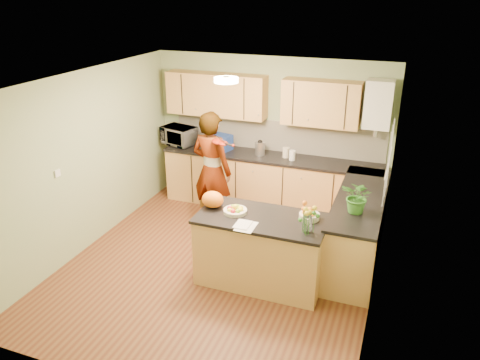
% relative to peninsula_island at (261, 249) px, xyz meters
% --- Properties ---
extents(floor, '(4.50, 4.50, 0.00)m').
position_rel_peninsula_island_xyz_m(floor, '(-0.63, 0.13, -0.46)').
color(floor, '#572A18').
rests_on(floor, ground).
extents(ceiling, '(4.00, 4.50, 0.02)m').
position_rel_peninsula_island_xyz_m(ceiling, '(-0.63, 0.13, 2.04)').
color(ceiling, white).
rests_on(ceiling, wall_back).
extents(wall_back, '(4.00, 0.02, 2.50)m').
position_rel_peninsula_island_xyz_m(wall_back, '(-0.63, 2.38, 0.79)').
color(wall_back, '#8CA676').
rests_on(wall_back, floor).
extents(wall_front, '(4.00, 0.02, 2.50)m').
position_rel_peninsula_island_xyz_m(wall_front, '(-0.63, -2.12, 0.79)').
color(wall_front, '#8CA676').
rests_on(wall_front, floor).
extents(wall_left, '(0.02, 4.50, 2.50)m').
position_rel_peninsula_island_xyz_m(wall_left, '(-2.63, 0.13, 0.79)').
color(wall_left, '#8CA676').
rests_on(wall_left, floor).
extents(wall_right, '(0.02, 4.50, 2.50)m').
position_rel_peninsula_island_xyz_m(wall_right, '(1.37, 0.13, 0.79)').
color(wall_right, '#8CA676').
rests_on(wall_right, floor).
extents(back_counter, '(3.64, 0.62, 0.94)m').
position_rel_peninsula_island_xyz_m(back_counter, '(-0.53, 2.08, 0.01)').
color(back_counter, tan).
rests_on(back_counter, floor).
extents(right_counter, '(0.62, 2.24, 0.94)m').
position_rel_peninsula_island_xyz_m(right_counter, '(1.07, 0.98, 0.01)').
color(right_counter, tan).
rests_on(right_counter, floor).
extents(splashback, '(3.60, 0.02, 0.52)m').
position_rel_peninsula_island_xyz_m(splashback, '(-0.53, 2.37, 0.74)').
color(splashback, white).
rests_on(splashback, back_counter).
extents(upper_cabinets, '(3.20, 0.34, 0.70)m').
position_rel_peninsula_island_xyz_m(upper_cabinets, '(-0.80, 2.21, 1.39)').
color(upper_cabinets, tan).
rests_on(upper_cabinets, wall_back).
extents(boiler, '(0.40, 0.30, 0.86)m').
position_rel_peninsula_island_xyz_m(boiler, '(1.07, 2.22, 1.44)').
color(boiler, white).
rests_on(boiler, wall_back).
extents(window_right, '(0.01, 1.30, 1.05)m').
position_rel_peninsula_island_xyz_m(window_right, '(1.37, 0.73, 1.09)').
color(window_right, white).
rests_on(window_right, wall_right).
extents(light_switch, '(0.02, 0.09, 0.09)m').
position_rel_peninsula_island_xyz_m(light_switch, '(-2.61, -0.47, 0.84)').
color(light_switch, white).
rests_on(light_switch, wall_left).
extents(ceiling_lamp, '(0.30, 0.30, 0.07)m').
position_rel_peninsula_island_xyz_m(ceiling_lamp, '(-0.63, 0.43, 2.00)').
color(ceiling_lamp, '#FFEABF').
rests_on(ceiling_lamp, ceiling).
extents(peninsula_island, '(1.59, 0.81, 0.91)m').
position_rel_peninsula_island_xyz_m(peninsula_island, '(0.00, 0.00, 0.00)').
color(peninsula_island, tan).
rests_on(peninsula_island, floor).
extents(fruit_dish, '(0.30, 0.30, 0.10)m').
position_rel_peninsula_island_xyz_m(fruit_dish, '(-0.35, 0.00, 0.50)').
color(fruit_dish, beige).
rests_on(fruit_dish, peninsula_island).
extents(orange_bowl, '(0.25, 0.25, 0.15)m').
position_rel_peninsula_island_xyz_m(orange_bowl, '(0.55, 0.15, 0.52)').
color(orange_bowl, beige).
rests_on(orange_bowl, peninsula_island).
extents(flower_vase, '(0.23, 0.23, 0.43)m').
position_rel_peninsula_island_xyz_m(flower_vase, '(0.60, -0.18, 0.74)').
color(flower_vase, silver).
rests_on(flower_vase, peninsula_island).
extents(orange_bag, '(0.36, 0.33, 0.21)m').
position_rel_peninsula_island_xyz_m(orange_bag, '(-0.68, 0.05, 0.56)').
color(orange_bag, orange).
rests_on(orange_bag, peninsula_island).
extents(papers, '(0.22, 0.29, 0.01)m').
position_rel_peninsula_island_xyz_m(papers, '(-0.10, -0.30, 0.46)').
color(papers, silver).
rests_on(papers, peninsula_island).
extents(violinist, '(0.75, 0.58, 1.85)m').
position_rel_peninsula_island_xyz_m(violinist, '(-1.18, 1.18, 0.47)').
color(violinist, '#DCA186').
rests_on(violinist, floor).
extents(violin, '(0.57, 0.50, 0.14)m').
position_rel_peninsula_island_xyz_m(violin, '(-0.98, 0.96, 1.02)').
color(violin, '#4D0C04').
rests_on(violin, violinist).
extents(microwave, '(0.65, 0.52, 0.31)m').
position_rel_peninsula_island_xyz_m(microwave, '(-2.22, 2.11, 0.64)').
color(microwave, white).
rests_on(microwave, back_counter).
extents(blue_box, '(0.38, 0.32, 0.26)m').
position_rel_peninsula_island_xyz_m(blue_box, '(-1.40, 2.12, 0.61)').
color(blue_box, navy).
rests_on(blue_box, back_counter).
extents(kettle, '(0.16, 0.16, 0.30)m').
position_rel_peninsula_island_xyz_m(kettle, '(-0.71, 2.07, 0.60)').
color(kettle, silver).
rests_on(kettle, back_counter).
extents(jar_cream, '(0.14, 0.14, 0.17)m').
position_rel_peninsula_island_xyz_m(jar_cream, '(-0.27, 2.11, 0.57)').
color(jar_cream, beige).
rests_on(jar_cream, back_counter).
extents(jar_white, '(0.11, 0.11, 0.16)m').
position_rel_peninsula_island_xyz_m(jar_white, '(-0.15, 2.02, 0.56)').
color(jar_white, white).
rests_on(jar_white, back_counter).
extents(potted_plant, '(0.47, 0.45, 0.42)m').
position_rel_peninsula_island_xyz_m(potted_plant, '(1.07, 0.47, 0.69)').
color(potted_plant, '#367A28').
rests_on(potted_plant, right_counter).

